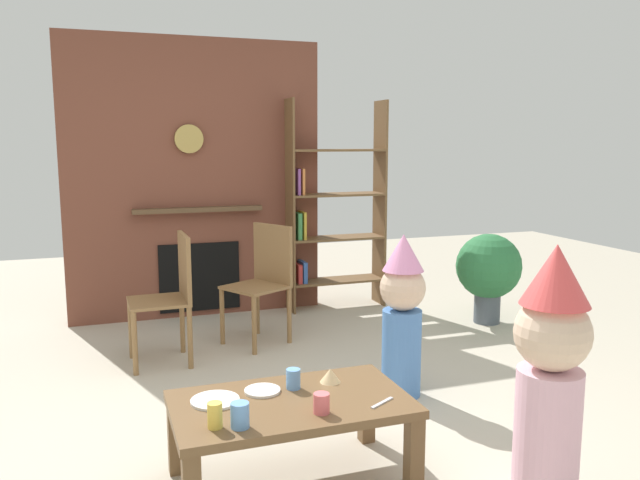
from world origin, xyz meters
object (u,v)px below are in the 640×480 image
object	(u,v)px
paper_cup_near_left	(215,415)
paper_cup_center	(240,415)
paper_cup_far_left	(322,403)
dining_chair_middle	(264,276)
child_in_pink	(402,311)
dining_chair_left	(172,290)
potted_plant_tall	(489,269)
paper_cup_near_right	(293,379)
child_with_cone_hat	(550,372)
coffee_table	(291,413)
paper_plate_front	(262,391)
paper_plate_rear	(215,400)
bookshelf	(330,214)
birthday_cake_slice	(330,375)

from	to	relation	value
paper_cup_near_left	paper_cup_center	xyz separation A→B (m)	(0.10, -0.03, -0.00)
paper_cup_far_left	dining_chair_middle	distance (m)	2.25
child_in_pink	dining_chair_left	distance (m)	1.63
paper_cup_near_left	paper_cup_far_left	distance (m)	0.45
paper_cup_near_left	potted_plant_tall	xyz separation A→B (m)	(2.68, 2.08, 0.02)
child_in_pink	paper_cup_near_right	bearing A→B (deg)	-3.53
dining_chair_middle	child_with_cone_hat	bearing A→B (deg)	73.13
coffee_table	paper_plate_front	world-z (taller)	paper_plate_front
paper_cup_far_left	dining_chair_middle	bearing A→B (deg)	81.75
paper_cup_center	potted_plant_tall	world-z (taller)	potted_plant_tall
paper_plate_front	dining_chair_middle	distance (m)	1.99
paper_plate_front	dining_chair_left	bearing A→B (deg)	97.43
paper_cup_near_right	paper_cup_near_left	bearing A→B (deg)	-145.27
coffee_table	paper_cup_near_right	xyz separation A→B (m)	(0.05, 0.12, 0.11)
paper_cup_center	paper_plate_rear	size ratio (longest dim) A/B	0.48
paper_cup_near_right	paper_plate_front	xyz separation A→B (m)	(-0.15, 0.01, -0.04)
bookshelf	paper_cup_near_left	bearing A→B (deg)	-118.06
paper_plate_front	child_with_cone_hat	bearing A→B (deg)	-32.53
paper_cup_near_left	paper_cup_far_left	size ratio (longest dim) A/B	1.22
paper_cup_near_left	child_with_cone_hat	size ratio (longest dim) A/B	0.09
bookshelf	paper_plate_front	distance (m)	3.05
paper_cup_near_left	child_with_cone_hat	distance (m)	1.38
paper_cup_far_left	paper_plate_front	xyz separation A→B (m)	(-0.18, 0.31, -0.04)
paper_plate_front	child_in_pink	bearing A→B (deg)	31.04
child_in_pink	paper_cup_near_left	bearing A→B (deg)	-3.78
paper_cup_center	child_in_pink	size ratio (longest dim) A/B	0.10
child_with_cone_hat	dining_chair_left	distance (m)	2.66
paper_cup_center	dining_chair_middle	bearing A→B (deg)	73.23
bookshelf	child_with_cone_hat	size ratio (longest dim) A/B	1.69
paper_cup_far_left	dining_chair_middle	world-z (taller)	dining_chair_middle
paper_cup_center	paper_cup_near_right	bearing A→B (deg)	44.82
coffee_table	dining_chair_middle	xyz separation A→B (m)	(0.41, 2.05, 0.18)
birthday_cake_slice	child_in_pink	distance (m)	0.91
child_with_cone_hat	paper_plate_rear	bearing A→B (deg)	3.08
paper_cup_far_left	coffee_table	bearing A→B (deg)	115.51
coffee_table	paper_cup_near_right	distance (m)	0.17
child_in_pink	bookshelf	bearing A→B (deg)	-137.49
bookshelf	child_in_pink	distance (m)	2.14
coffee_table	child_in_pink	bearing A→B (deg)	39.02
birthday_cake_slice	dining_chair_middle	world-z (taller)	dining_chair_middle
paper_cup_near_left	paper_cup_far_left	world-z (taller)	paper_cup_near_left
paper_plate_front	birthday_cake_slice	xyz separation A→B (m)	(0.34, 0.01, 0.03)
coffee_table	bookshelf	bearing A→B (deg)	66.52
coffee_table	dining_chair_left	bearing A→B (deg)	99.91
child_in_pink	dining_chair_left	size ratio (longest dim) A/B	1.10
paper_cup_near_left	paper_cup_center	distance (m)	0.10
child_with_cone_hat	paper_cup_near_right	bearing A→B (deg)	-6.79
paper_cup_far_left	dining_chair_left	distance (m)	2.02
paper_cup_center	birthday_cake_slice	world-z (taller)	paper_cup_center
paper_plate_rear	paper_cup_center	bearing A→B (deg)	-80.13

